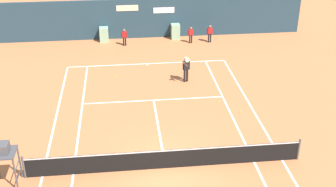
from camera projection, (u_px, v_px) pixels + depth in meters
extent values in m
plane|color=#C67042|center=(166.00, 168.00, 19.22)|extent=(80.00, 80.00, 0.00)
cube|color=white|center=(147.00, 64.00, 29.57)|extent=(10.60, 0.10, 0.01)
cube|color=white|center=(42.00, 176.00, 18.69)|extent=(0.10, 23.40, 0.01)
cube|color=white|center=(73.00, 174.00, 18.82)|extent=(0.10, 23.40, 0.01)
cube|color=white|center=(254.00, 162.00, 19.61)|extent=(0.10, 23.40, 0.01)
cube|color=white|center=(282.00, 160.00, 19.74)|extent=(0.10, 23.40, 0.01)
cube|color=white|center=(154.00, 100.00, 24.88)|extent=(8.00, 0.10, 0.01)
cube|color=white|center=(159.00, 130.00, 22.05)|extent=(0.10, 6.40, 0.01)
cube|color=white|center=(147.00, 65.00, 29.44)|extent=(0.10, 0.24, 0.01)
cylinder|color=#4C4C51|center=(24.00, 167.00, 18.38)|extent=(0.10, 0.10, 1.07)
cylinder|color=#4C4C51|center=(299.00, 149.00, 19.57)|extent=(0.10, 0.10, 1.07)
cube|color=black|center=(166.00, 159.00, 19.00)|extent=(12.00, 0.03, 0.95)
cube|color=white|center=(165.00, 151.00, 18.80)|extent=(12.00, 0.04, 0.06)
cube|color=#233D4C|center=(142.00, 18.00, 33.57)|extent=(25.00, 0.24, 3.03)
cube|color=beige|center=(127.00, 8.00, 32.93)|extent=(1.65, 0.02, 0.44)
cube|color=white|center=(164.00, 10.00, 33.32)|extent=(1.61, 0.02, 0.44)
cube|color=#8CB793|center=(104.00, 34.00, 33.24)|extent=(0.65, 0.70, 1.08)
cube|color=#8CB793|center=(175.00, 31.00, 33.76)|extent=(0.65, 0.70, 1.14)
cylinder|color=#47474C|center=(20.00, 162.00, 18.31)|extent=(0.07, 0.07, 1.56)
cylinder|color=#47474C|center=(16.00, 175.00, 17.51)|extent=(0.07, 0.07, 1.56)
cylinder|color=#47474C|center=(19.00, 175.00, 18.05)|extent=(0.04, 0.81, 0.04)
cylinder|color=#47474C|center=(17.00, 165.00, 17.84)|extent=(0.04, 0.81, 0.04)
cube|color=#47474C|center=(3.00, 153.00, 17.50)|extent=(1.00, 1.00, 0.06)
cube|color=#4C4C51|center=(2.00, 148.00, 17.40)|extent=(0.52, 0.56, 0.40)
cylinder|color=black|center=(187.00, 75.00, 26.94)|extent=(0.13, 0.13, 0.81)
cylinder|color=black|center=(185.00, 76.00, 26.87)|extent=(0.13, 0.13, 0.81)
cube|color=black|center=(186.00, 65.00, 26.59)|extent=(0.41, 0.32, 0.57)
sphere|color=#8C664C|center=(186.00, 59.00, 26.41)|extent=(0.22, 0.22, 0.22)
cylinder|color=white|center=(186.00, 58.00, 26.37)|extent=(0.21, 0.21, 0.06)
cylinder|color=black|center=(189.00, 65.00, 26.70)|extent=(0.08, 0.08, 0.55)
cylinder|color=#8C664C|center=(185.00, 64.00, 26.18)|extent=(0.27, 0.54, 0.08)
cylinder|color=black|center=(187.00, 64.00, 25.91)|extent=(0.03, 0.03, 0.22)
torus|color=yellow|center=(187.00, 60.00, 25.80)|extent=(0.29, 0.13, 0.30)
cylinder|color=silver|center=(187.00, 60.00, 25.80)|extent=(0.24, 0.10, 0.26)
cylinder|color=black|center=(126.00, 41.00, 32.48)|extent=(0.11, 0.11, 0.65)
cylinder|color=black|center=(124.00, 41.00, 32.48)|extent=(0.11, 0.11, 0.65)
cube|color=#AD1E1E|center=(124.00, 34.00, 32.23)|extent=(0.31, 0.20, 0.46)
sphere|color=#8C664C|center=(124.00, 30.00, 32.08)|extent=(0.18, 0.18, 0.18)
cylinder|color=#AD1E1E|center=(127.00, 35.00, 32.24)|extent=(0.07, 0.07, 0.44)
cylinder|color=#AD1E1E|center=(122.00, 35.00, 32.25)|extent=(0.07, 0.07, 0.44)
cylinder|color=black|center=(211.00, 38.00, 33.12)|extent=(0.11, 0.11, 0.68)
cylinder|color=black|center=(209.00, 38.00, 33.10)|extent=(0.11, 0.11, 0.68)
cube|color=#AD1E1E|center=(210.00, 31.00, 32.84)|extent=(0.31, 0.17, 0.48)
sphere|color=#8C664C|center=(210.00, 26.00, 32.69)|extent=(0.19, 0.19, 0.19)
cylinder|color=#AD1E1E|center=(212.00, 31.00, 32.88)|extent=(0.07, 0.07, 0.46)
cylinder|color=#AD1E1E|center=(207.00, 31.00, 32.84)|extent=(0.07, 0.07, 0.46)
cylinder|color=black|center=(192.00, 39.00, 32.98)|extent=(0.10, 0.10, 0.64)
cylinder|color=black|center=(190.00, 39.00, 32.96)|extent=(0.10, 0.10, 0.64)
cube|color=#AD1E1E|center=(191.00, 32.00, 32.73)|extent=(0.29, 0.17, 0.45)
sphere|color=#8C664C|center=(191.00, 28.00, 32.59)|extent=(0.18, 0.18, 0.18)
cylinder|color=#AD1E1E|center=(193.00, 32.00, 32.77)|extent=(0.07, 0.07, 0.43)
cylinder|color=#AD1E1E|center=(189.00, 33.00, 32.72)|extent=(0.07, 0.07, 0.43)
sphere|color=#CCE033|center=(219.00, 101.00, 24.69)|extent=(0.07, 0.07, 0.07)
sphere|color=#CCE033|center=(116.00, 76.00, 27.70)|extent=(0.07, 0.07, 0.07)
sphere|color=#CCE033|center=(240.00, 112.00, 23.62)|extent=(0.07, 0.07, 0.07)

